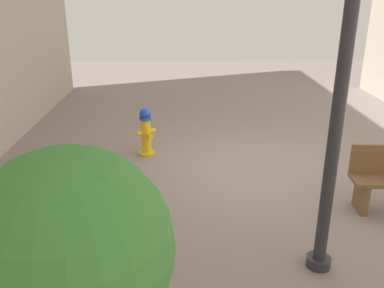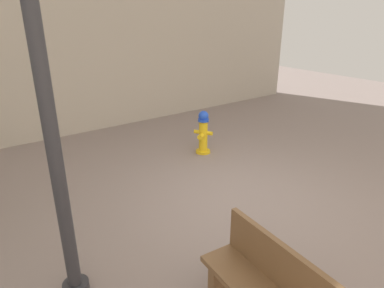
% 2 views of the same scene
% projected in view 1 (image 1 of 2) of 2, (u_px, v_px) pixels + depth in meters
% --- Properties ---
extents(ground_plane, '(23.40, 23.40, 0.00)m').
position_uv_depth(ground_plane, '(246.00, 168.00, 7.40)').
color(ground_plane, gray).
extents(fire_hydrant, '(0.39, 0.37, 0.93)m').
position_uv_depth(fire_hydrant, '(146.00, 132.00, 7.86)').
color(fire_hydrant, gold).
rests_on(fire_hydrant, ground_plane).
extents(street_lamp, '(0.36, 0.36, 4.47)m').
position_uv_depth(street_lamp, '(350.00, 22.00, 3.83)').
color(street_lamp, '#2D2D33').
rests_on(street_lamp, ground_plane).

